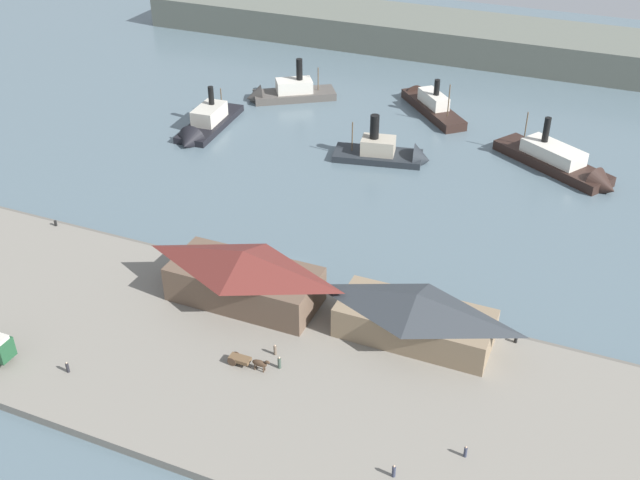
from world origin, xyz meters
The scene contains 19 objects.
ground_plane centered at (0.00, 0.00, 0.00)m, with size 320.00×320.00×0.00m, color slate.
quay_promenade centered at (0.00, -22.00, 0.60)m, with size 110.00×36.00×1.20m, color gray.
seawall_edge centered at (0.00, -3.60, 0.50)m, with size 110.00×0.80×1.00m, color #666159.
ferry_shed_central_terminal centered at (-2.55, -10.52, 5.29)m, with size 21.16×9.73×8.05m.
ferry_shed_east_terminal centered at (21.61, -9.19, 4.70)m, with size 20.50×8.95×6.88m.
horse_cart centered at (4.27, -22.89, 2.13)m, with size 5.63×1.41×1.87m.
pedestrian_at_waters_edge centered at (-15.78, -32.45, 1.92)m, with size 0.39×0.39×1.58m.
pedestrian_standing_center centered at (6.40, -19.50, 1.91)m, with size 0.39×0.39×1.56m.
pedestrian_near_east_shed centered at (26.42, -32.17, 1.96)m, with size 0.41×0.41×1.66m.
pedestrian_near_west_shed centered at (8.00, -21.57, 2.01)m, with size 0.44×0.44×1.78m.
pedestrian_walking_west centered at (32.73, -26.56, 1.89)m, with size 0.38×0.38×1.52m.
mooring_post_west centered at (-40.32, -4.88, 1.65)m, with size 0.44×0.44×0.90m, color black.
mooring_post_center_west centered at (34.18, -5.16, 1.65)m, with size 0.44×0.44×0.90m, color black.
ferry_approaching_west centered at (32.99, 49.12, 1.58)m, with size 25.42×18.96×11.19m.
ferry_departing_north centered at (1.19, 68.71, 1.55)m, with size 19.64×20.82×10.16m.
ferry_approaching_east centered at (1.64, 41.59, 1.41)m, with size 19.35×10.01×11.40m.
ferry_moored_east centered at (-30.62, 61.73, 1.54)m, with size 20.05×16.06×11.25m.
ferry_moored_west centered at (-38.27, 38.86, 1.36)m, with size 8.23×22.61×10.63m.
far_headland centered at (0.00, 110.00, 4.00)m, with size 180.00×24.00×8.00m, color #60665B.
Camera 1 is at (40.41, -85.19, 65.16)m, focal length 42.52 mm.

